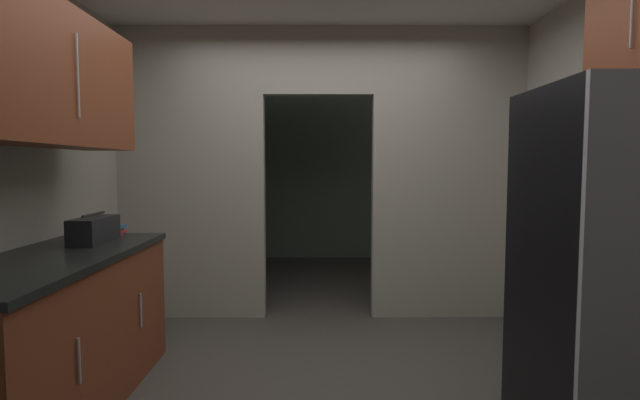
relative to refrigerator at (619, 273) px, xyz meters
The scene contains 8 objects.
ground 1.76m from the refrigerator, 157.19° to the left, with size 20.00×20.00×0.00m, color #47423D.
kitchen_partition 2.58m from the refrigerator, 123.46° to the left, with size 3.67×0.12×2.62m.
adjoining_room_shell 4.34m from the refrigerator, 108.93° to the left, with size 3.67×2.89×2.62m.
refrigerator is the anchor object (origin of this frame).
lower_cabinet_run 2.95m from the refrigerator, behind, with size 0.68×1.78×0.90m.
upper_cabinet_counterside 3.08m from the refrigerator, behind, with size 0.36×1.60×0.75m.
boombox 2.98m from the refrigerator, 164.32° to the left, with size 0.18×0.41×0.19m.
book_stack 3.11m from the refrigerator, 158.13° to the left, with size 0.16×0.18×0.06m.
Camera 1 is at (-0.03, -2.81, 1.39)m, focal length 26.69 mm.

